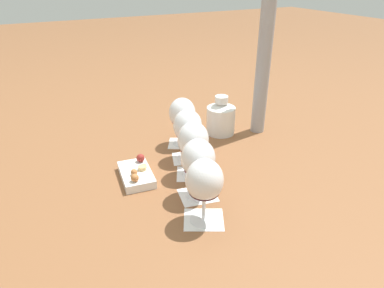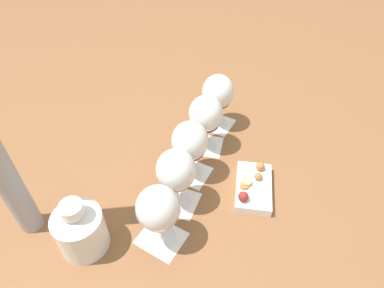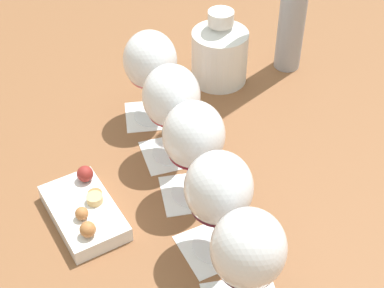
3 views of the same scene
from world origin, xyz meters
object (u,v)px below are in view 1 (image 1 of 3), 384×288
(wine_glass_2, at_px, (193,141))
(umbrella_pole, at_px, (266,37))
(wine_glass_1, at_px, (188,128))
(wine_glass_3, at_px, (198,161))
(wine_glass_4, at_px, (204,183))
(ceramic_vase, at_px, (221,117))
(wine_glass_0, at_px, (182,115))
(snack_dish, at_px, (136,174))

(wine_glass_2, xyz_separation_m, umbrella_pole, (-0.18, 0.40, 0.26))
(wine_glass_1, relative_size, wine_glass_3, 1.00)
(wine_glass_3, bearing_deg, wine_glass_4, -19.91)
(ceramic_vase, bearing_deg, wine_glass_0, -84.29)
(wine_glass_0, bearing_deg, wine_glass_4, -18.63)
(ceramic_vase, xyz_separation_m, umbrella_pole, (0.05, 0.15, 0.31))
(wine_glass_4, bearing_deg, wine_glass_0, 161.37)
(wine_glass_0, bearing_deg, ceramic_vase, 95.71)
(wine_glass_0, relative_size, wine_glass_3, 1.00)
(wine_glass_4, bearing_deg, ceramic_vase, 143.96)
(wine_glass_1, bearing_deg, snack_dish, -78.86)
(umbrella_pole, bearing_deg, wine_glass_0, -95.73)
(wine_glass_3, xyz_separation_m, ceramic_vase, (-0.35, 0.29, -0.05))
(wine_glass_4, xyz_separation_m, snack_dish, (-0.28, -0.09, -0.10))
(wine_glass_3, bearing_deg, snack_dish, -142.83)
(wine_glass_0, relative_size, wine_glass_1, 1.00)
(wine_glass_0, distance_m, wine_glass_1, 0.12)
(wine_glass_2, height_order, wine_glass_4, same)
(wine_glass_0, xyz_separation_m, ceramic_vase, (-0.02, 0.18, -0.05))
(wine_glass_3, xyz_separation_m, snack_dish, (-0.17, -0.13, -0.10))
(wine_glass_3, distance_m, wine_glass_4, 0.11)
(wine_glass_3, bearing_deg, wine_glass_1, 161.05)
(wine_glass_3, relative_size, snack_dish, 1.07)
(wine_glass_0, distance_m, wine_glass_2, 0.22)
(ceramic_vase, distance_m, snack_dish, 0.46)
(wine_glass_2, bearing_deg, wine_glass_1, 162.75)
(ceramic_vase, bearing_deg, wine_glass_2, -46.94)
(wine_glass_3, relative_size, wine_glass_4, 1.00)
(wine_glass_0, distance_m, wine_glass_4, 0.46)
(wine_glass_2, relative_size, wine_glass_4, 1.00)
(wine_glass_1, xyz_separation_m, ceramic_vase, (-0.13, 0.22, -0.05))
(wine_glass_2, height_order, ceramic_vase, wine_glass_2)
(snack_dish, bearing_deg, ceramic_vase, 112.02)
(wine_glass_1, height_order, wine_glass_3, same)
(wine_glass_0, relative_size, ceramic_vase, 1.16)
(wine_glass_2, relative_size, umbrella_pole, 0.24)
(wine_glass_1, distance_m, umbrella_pole, 0.46)
(wine_glass_0, xyz_separation_m, snack_dish, (0.15, -0.24, -0.10))
(snack_dish, bearing_deg, wine_glass_3, 37.17)
(wine_glass_1, xyz_separation_m, snack_dish, (0.04, -0.21, -0.10))
(wine_glass_2, distance_m, wine_glass_3, 0.12)
(wine_glass_3, relative_size, umbrella_pole, 0.24)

